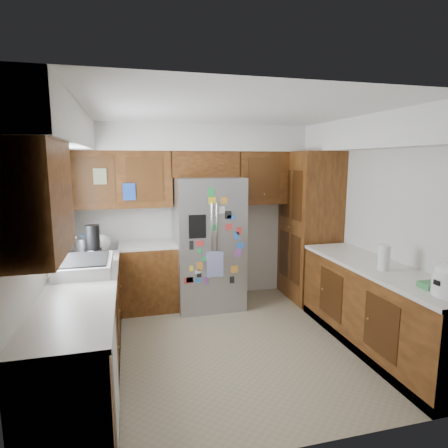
# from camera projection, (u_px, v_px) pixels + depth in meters

# --- Properties ---
(floor) EXTENTS (3.60, 3.60, 0.00)m
(floor) POSITION_uv_depth(u_px,v_px,m) (231.00, 344.00, 4.18)
(floor) COLOR gray
(floor) RESTS_ON ground
(room_shell) EXTENTS (3.64, 3.24, 2.52)m
(room_shell) POSITION_uv_depth(u_px,v_px,m) (214.00, 179.00, 4.20)
(room_shell) COLOR silver
(room_shell) RESTS_ON ground
(left_counter_run) EXTENTS (1.36, 3.20, 0.92)m
(left_counter_run) POSITION_uv_depth(u_px,v_px,m) (102.00, 319.00, 3.80)
(left_counter_run) COLOR #3F1F0C
(left_counter_run) RESTS_ON ground
(right_counter_run) EXTENTS (0.63, 2.25, 0.92)m
(right_counter_run) POSITION_uv_depth(u_px,v_px,m) (378.00, 311.00, 4.02)
(right_counter_run) COLOR #3F1F0C
(right_counter_run) RESTS_ON ground
(pantry) EXTENTS (0.60, 0.90, 2.15)m
(pantry) POSITION_uv_depth(u_px,v_px,m) (309.00, 226.00, 5.47)
(pantry) COLOR #3F1F0C
(pantry) RESTS_ON ground
(fridge) EXTENTS (0.90, 0.79, 1.80)m
(fridge) POSITION_uv_depth(u_px,v_px,m) (208.00, 243.00, 5.18)
(fridge) COLOR gray
(fridge) RESTS_ON ground
(bridge_cabinet) EXTENTS (0.96, 0.34, 0.35)m
(bridge_cabinet) POSITION_uv_depth(u_px,v_px,m) (204.00, 164.00, 5.22)
(bridge_cabinet) COLOR #3F1F0C
(bridge_cabinet) RESTS_ON fridge
(fridge_top_items) EXTENTS (0.85, 0.28, 0.26)m
(fridge_top_items) POSITION_uv_depth(u_px,v_px,m) (203.00, 142.00, 5.10)
(fridge_top_items) COLOR #1B4FAE
(fridge_top_items) RESTS_ON bridge_cabinet
(sink_assembly) EXTENTS (0.52, 0.70, 0.37)m
(sink_assembly) POSITION_uv_depth(u_px,v_px,m) (85.00, 265.00, 3.74)
(sink_assembly) COLOR silver
(sink_assembly) RESTS_ON left_counter_run
(left_counter_clutter) EXTENTS (0.36, 0.80, 0.38)m
(left_counter_clutter) POSITION_uv_depth(u_px,v_px,m) (94.00, 243.00, 4.46)
(left_counter_clutter) COLOR black
(left_counter_clutter) RESTS_ON left_counter_run
(paper_towel) EXTENTS (0.12, 0.12, 0.26)m
(paper_towel) POSITION_uv_depth(u_px,v_px,m) (384.00, 258.00, 3.79)
(paper_towel) COLOR white
(paper_towel) RESTS_ON right_counter_run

